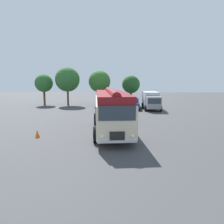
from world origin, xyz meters
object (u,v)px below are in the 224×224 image
(box_van, at_px, (151,100))
(traffic_cone, at_px, (37,134))
(vintage_bus, at_px, (111,109))
(car_near_left, at_px, (112,104))
(car_mid_left, at_px, (133,103))

(box_van, height_order, traffic_cone, box_van)
(vintage_bus, height_order, box_van, vintage_bus)
(car_near_left, xyz_separation_m, car_mid_left, (3.01, 0.45, 0.00))
(car_near_left, bearing_deg, traffic_cone, -107.14)
(car_mid_left, height_order, box_van, box_van)
(vintage_bus, height_order, traffic_cone, vintage_bus)
(vintage_bus, bearing_deg, traffic_cone, -158.89)
(vintage_bus, xyz_separation_m, box_van, (5.14, 14.06, -0.53))
(car_near_left, relative_size, traffic_cone, 7.95)
(vintage_bus, xyz_separation_m, car_mid_left, (2.53, 14.27, -1.05))
(car_near_left, distance_m, box_van, 5.65)
(car_mid_left, bearing_deg, box_van, -4.54)
(car_near_left, relative_size, car_mid_left, 1.04)
(box_van, bearing_deg, vintage_bus, -110.09)
(vintage_bus, relative_size, box_van, 1.78)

